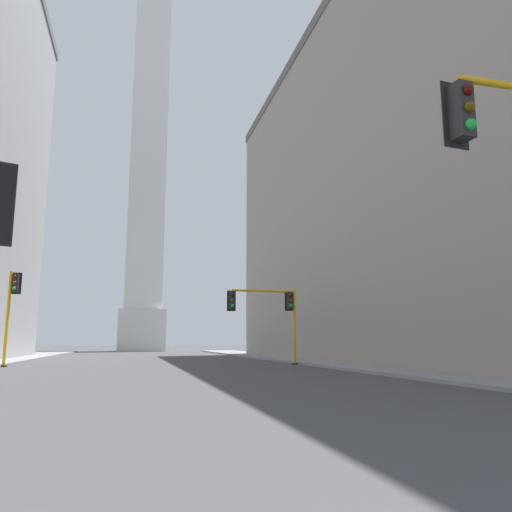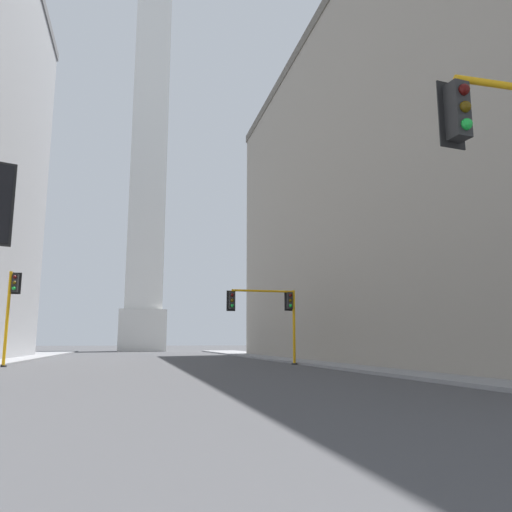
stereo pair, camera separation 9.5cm
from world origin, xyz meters
name	(u,v)px [view 1 (the left image)]	position (x,y,z in m)	size (l,w,h in m)	color
sidewalk_right	(350,365)	(11.49, 28.90, 0.07)	(5.00, 96.33, 0.15)	gray
building_right	(445,181)	(20.61, 31.10, 13.32)	(18.89, 51.37, 26.61)	gray
obelisk	(149,141)	(0.00, 80.28, 34.46)	(7.10, 7.10, 72.02)	silver
traffic_light_mid_left	(11,303)	(-8.75, 32.53, 3.74)	(0.79, 0.52, 5.68)	orange
traffic_light_mid_right	(271,307)	(7.13, 31.33, 3.67)	(4.69, 0.50, 4.84)	orange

